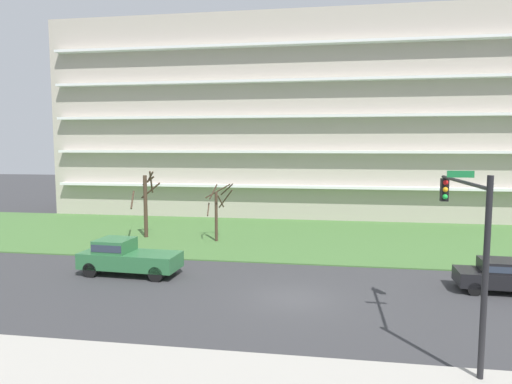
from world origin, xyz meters
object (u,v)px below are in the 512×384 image
pickup_green_center_left (126,256)px  tree_far_left (146,202)px  traffic_signal_mast (468,231)px  sedan_black_near_left (505,275)px  tree_left (217,210)px

pickup_green_center_left → tree_far_left: bearing=-70.1°
traffic_signal_mast → tree_far_left: bearing=137.2°
tree_far_left → pickup_green_center_left: size_ratio=0.93×
tree_far_left → pickup_green_center_left: (2.82, -9.56, -1.76)m
tree_far_left → traffic_signal_mast: 24.80m
sedan_black_near_left → traffic_signal_mast: (-3.91, -7.25, 3.38)m
tree_far_left → tree_left: 5.74m
tree_left → pickup_green_center_left: tree_left is taller
tree_left → tree_far_left: bearing=175.3°
tree_far_left → pickup_green_center_left: 10.12m
sedan_black_near_left → pickup_green_center_left: bearing=2.1°
traffic_signal_mast → tree_left: bearing=127.3°
tree_left → pickup_green_center_left: 9.64m
sedan_black_near_left → traffic_signal_mast: bearing=63.8°
traffic_signal_mast → pickup_green_center_left: bearing=154.7°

